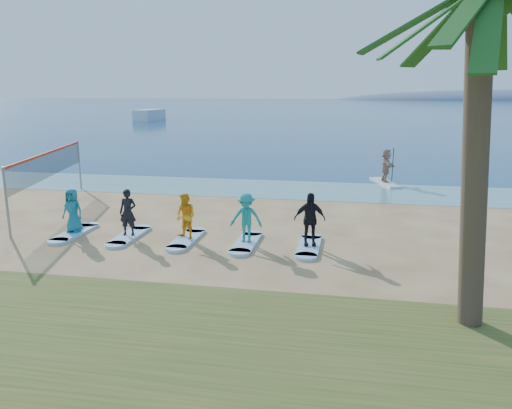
% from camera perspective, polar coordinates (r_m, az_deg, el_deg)
% --- Properties ---
extents(ground, '(600.00, 600.00, 0.00)m').
position_cam_1_polar(ground, '(16.28, -5.67, -5.13)').
color(ground, tan).
rests_on(ground, ground).
extents(shallow_water, '(600.00, 600.00, 0.00)m').
position_cam_1_polar(shallow_water, '(26.21, 0.84, 1.85)').
color(shallow_water, teal).
rests_on(shallow_water, ground).
extents(ocean, '(600.00, 600.00, 0.00)m').
position_cam_1_polar(ocean, '(174.96, 9.62, 11.04)').
color(ocean, navy).
rests_on(ocean, ground).
extents(volleyball_net, '(2.37, 8.80, 2.50)m').
position_cam_1_polar(volleyball_net, '(23.29, -22.58, 4.21)').
color(volleyball_net, gray).
rests_on(volleyball_net, ground).
extents(paddleboard, '(1.64, 3.06, 0.12)m').
position_cam_1_polar(paddleboard, '(28.49, 14.53, 2.43)').
color(paddleboard, silver).
rests_on(paddleboard, ground).
extents(paddleboarder, '(0.85, 1.74, 1.80)m').
position_cam_1_polar(paddleboarder, '(28.33, 14.64, 4.34)').
color(paddleboarder, tan).
rests_on(paddleboarder, paddleboard).
extents(boat_offshore_a, '(3.33, 7.19, 1.85)m').
position_cam_1_polar(boat_offshore_a, '(90.03, -12.06, 9.39)').
color(boat_offshore_a, silver).
rests_on(boat_offshore_a, ground).
extents(boat_offshore_b, '(3.80, 6.29, 1.51)m').
position_cam_1_polar(boat_offshore_b, '(131.00, 24.28, 9.55)').
color(boat_offshore_b, silver).
rests_on(boat_offshore_b, ground).
extents(surfboard_0, '(0.70, 2.20, 0.09)m').
position_cam_1_polar(surfboard_0, '(19.04, -20.02, -3.06)').
color(surfboard_0, '#9BCEF0').
rests_on(surfboard_0, ground).
extents(student_0, '(0.80, 0.55, 1.56)m').
position_cam_1_polar(student_0, '(18.84, -20.21, -0.65)').
color(student_0, '#1A7282').
rests_on(student_0, surfboard_0).
extents(surfboard_1, '(0.70, 2.20, 0.09)m').
position_cam_1_polar(surfboard_1, '(18.07, -14.28, -3.51)').
color(surfboard_1, '#9BCEF0').
rests_on(surfboard_1, ground).
extents(student_1, '(0.62, 0.44, 1.62)m').
position_cam_1_polar(student_1, '(17.85, -14.43, -0.87)').
color(student_1, black).
rests_on(student_1, surfboard_1).
extents(surfboard_2, '(0.70, 2.20, 0.09)m').
position_cam_1_polar(surfboard_2, '(17.30, -7.95, -3.96)').
color(surfboard_2, '#9BCEF0').
rests_on(surfboard_2, ground).
extents(student_2, '(0.93, 0.85, 1.55)m').
position_cam_1_polar(student_2, '(17.08, -8.04, -1.32)').
color(student_2, orange).
rests_on(student_2, surfboard_2).
extents(surfboard_3, '(0.70, 2.20, 0.09)m').
position_cam_1_polar(surfboard_3, '(16.75, -1.12, -4.39)').
color(surfboard_3, '#9BCEF0').
rests_on(surfboard_3, ground).
extents(student_3, '(1.09, 0.66, 1.64)m').
position_cam_1_polar(student_3, '(16.52, -1.13, -1.52)').
color(student_3, teal).
rests_on(student_3, surfboard_3).
extents(surfboard_4, '(0.70, 2.20, 0.09)m').
position_cam_1_polar(surfboard_4, '(16.46, 6.07, -4.78)').
color(surfboard_4, '#9BCEF0').
rests_on(surfboard_4, ground).
extents(student_4, '(1.09, 0.63, 1.75)m').
position_cam_1_polar(student_4, '(16.21, 6.15, -1.68)').
color(student_4, black).
rests_on(student_4, surfboard_4).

